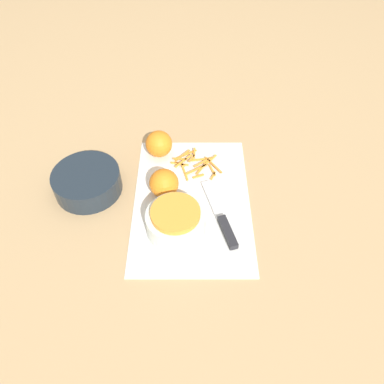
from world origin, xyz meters
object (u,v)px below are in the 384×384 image
(bowl_speckled, at_px, (176,220))
(bowl_dark, at_px, (87,182))
(orange_left, at_px, (164,183))
(orange_right, at_px, (159,144))
(knife, at_px, (224,224))

(bowl_speckled, bearing_deg, bowl_dark, 60.44)
(bowl_speckled, relative_size, orange_left, 1.87)
(orange_right, bearing_deg, knife, -146.28)
(bowl_speckled, height_order, knife, bowl_speckled)
(bowl_dark, bearing_deg, knife, -109.49)
(knife, relative_size, orange_right, 2.91)
(bowl_dark, height_order, orange_left, orange_left)
(orange_left, height_order, orange_right, same)
(bowl_dark, bearing_deg, orange_right, -53.99)
(orange_left, bearing_deg, orange_right, 8.17)
(bowl_dark, xyz_separation_m, orange_right, (0.13, -0.18, 0.01))
(bowl_speckled, xyz_separation_m, orange_right, (0.26, 0.05, 0.00))
(bowl_dark, distance_m, orange_left, 0.20)
(bowl_speckled, bearing_deg, orange_right, 11.65)
(knife, bearing_deg, orange_right, 17.21)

